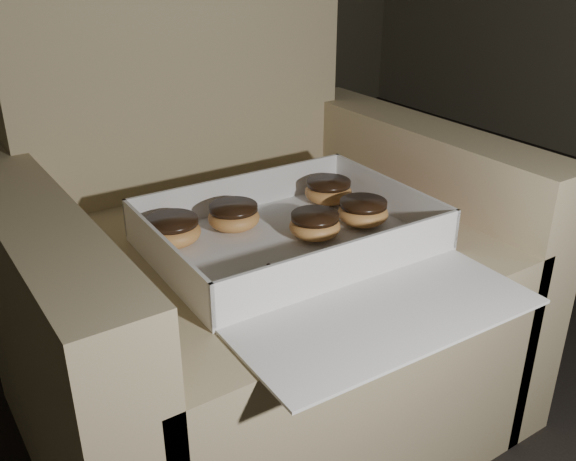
{
  "coord_description": "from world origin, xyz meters",
  "views": [
    {
      "loc": [
        -0.49,
        -0.51,
        0.89
      ],
      "look_at": [
        0.05,
        0.29,
        0.43
      ],
      "focal_mm": 40.0,
      "sensor_mm": 36.0,
      "label": 1
    }
  ],
  "objects": [
    {
      "name": "armchair",
      "position": [
        0.05,
        0.41,
        0.29
      ],
      "size": [
        0.87,
        0.73,
        0.91
      ],
      "color": "#90805C",
      "rests_on": "floor"
    },
    {
      "name": "bakery_box",
      "position": [
        0.05,
        0.24,
        0.42
      ],
      "size": [
        0.46,
        0.54,
        0.08
      ],
      "rotation": [
        0.0,
        0.0,
        -0.03
      ],
      "color": "silver",
      "rests_on": "armchair"
    },
    {
      "name": "donut_a",
      "position": [
        -0.0,
        0.38,
        0.44
      ],
      "size": [
        0.09,
        0.09,
        0.05
      ],
      "color": "gold",
      "rests_on": "bakery_box"
    },
    {
      "name": "donut_b",
      "position": [
        0.1,
        0.28,
        0.44
      ],
      "size": [
        0.09,
        0.09,
        0.04
      ],
      "color": "gold",
      "rests_on": "bakery_box"
    },
    {
      "name": "donut_c",
      "position": [
        0.2,
        0.27,
        0.44
      ],
      "size": [
        0.09,
        0.09,
        0.04
      ],
      "color": "gold",
      "rests_on": "bakery_box"
    },
    {
      "name": "donut_d",
      "position": [
        0.21,
        0.39,
        0.44
      ],
      "size": [
        0.09,
        0.09,
        0.05
      ],
      "color": "gold",
      "rests_on": "bakery_box"
    },
    {
      "name": "donut_e",
      "position": [
        -0.12,
        0.39,
        0.44
      ],
      "size": [
        0.09,
        0.09,
        0.05
      ],
      "color": "gold",
      "rests_on": "bakery_box"
    },
    {
      "name": "crumb_a",
      "position": [
        -0.04,
        0.22,
        0.42
      ],
      "size": [
        0.01,
        0.01,
        0.0
      ],
      "primitive_type": "ellipsoid",
      "color": "black",
      "rests_on": "bakery_box"
    },
    {
      "name": "crumb_b",
      "position": [
        -0.05,
        0.17,
        0.42
      ],
      "size": [
        0.01,
        0.01,
        0.0
      ],
      "primitive_type": "ellipsoid",
      "color": "black",
      "rests_on": "bakery_box"
    },
    {
      "name": "crumb_c",
      "position": [
        -0.02,
        0.23,
        0.42
      ],
      "size": [
        0.01,
        0.01,
        0.0
      ],
      "primitive_type": "ellipsoid",
      "color": "black",
      "rests_on": "bakery_box"
    }
  ]
}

